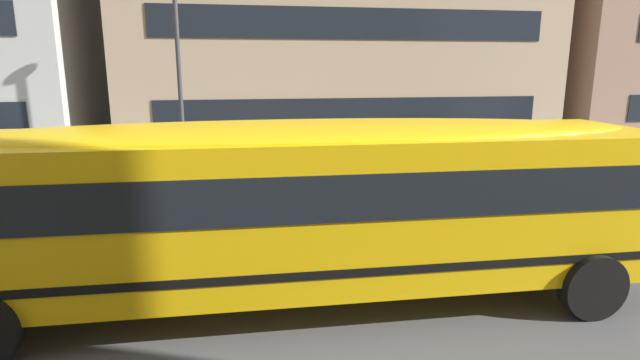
# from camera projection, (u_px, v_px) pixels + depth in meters

# --- Properties ---
(ground_plane) EXTENTS (400.00, 400.00, 0.00)m
(ground_plane) POSITION_uv_depth(u_px,v_px,m) (323.00, 260.00, 9.66)
(ground_plane) COLOR #4C4C4F
(sidewalk_far) EXTENTS (120.00, 3.00, 0.01)m
(sidewalk_far) POSITION_uv_depth(u_px,v_px,m) (281.00, 174.00, 17.27)
(sidewalk_far) COLOR gray
(sidewalk_far) RESTS_ON ground_plane
(lane_centreline) EXTENTS (110.00, 0.16, 0.01)m
(lane_centreline) POSITION_uv_depth(u_px,v_px,m) (323.00, 259.00, 9.66)
(lane_centreline) COLOR silver
(lane_centreline) RESTS_ON ground_plane
(school_bus) EXTENTS (12.73, 3.19, 2.83)m
(school_bus) POSITION_uv_depth(u_px,v_px,m) (286.00, 198.00, 7.61)
(school_bus) COLOR yellow
(school_bus) RESTS_ON ground_plane
(parked_car_silver_end_of_row) EXTENTS (3.97, 2.02, 1.64)m
(parked_car_silver_end_of_row) POSITION_uv_depth(u_px,v_px,m) (513.00, 157.00, 15.81)
(parked_car_silver_end_of_row) COLOR #B7BABF
(parked_car_silver_end_of_row) RESTS_ON ground_plane
(street_lamp) EXTENTS (0.44, 0.44, 6.80)m
(street_lamp) POSITION_uv_depth(u_px,v_px,m) (177.00, 43.00, 15.10)
(street_lamp) COLOR #38383D
(street_lamp) RESTS_ON ground_plane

